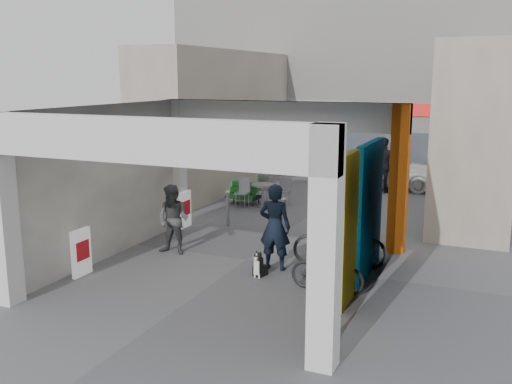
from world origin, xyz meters
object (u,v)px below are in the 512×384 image
at_px(bicycle_rear, 327,270).
at_px(white_van, 384,167).
at_px(cafe_set, 262,196).
at_px(man_back_turned, 173,220).
at_px(produce_stand, 243,195).
at_px(man_crates, 384,165).
at_px(border_collie, 259,266).
at_px(man_with_dog, 275,227).
at_px(bicycle_front, 340,243).
at_px(man_elderly, 365,212).

distance_m(bicycle_rear, white_van, 11.26).
bearing_deg(cafe_set, man_back_turned, -89.35).
height_order(cafe_set, white_van, white_van).
distance_m(produce_stand, man_crates, 5.34).
bearing_deg(border_collie, man_crates, 98.27).
bearing_deg(man_back_turned, man_with_dog, -3.50).
xyz_separation_m(produce_stand, bicycle_rear, (4.74, -6.47, 0.16)).
bearing_deg(cafe_set, bicycle_rear, -57.89).
distance_m(cafe_set, white_van, 5.60).
bearing_deg(bicycle_front, man_elderly, -13.79).
distance_m(bicycle_front, bicycle_rear, 1.57).
xyz_separation_m(border_collie, man_elderly, (1.50, 3.14, 0.61)).
relative_size(bicycle_front, bicycle_rear, 1.38).
height_order(man_back_turned, bicycle_rear, man_back_turned).
height_order(border_collie, bicycle_rear, bicycle_rear).
height_order(cafe_set, man_crates, man_crates).
height_order(bicycle_front, bicycle_rear, bicycle_front).
xyz_separation_m(man_crates, bicycle_front, (0.71, -8.54, -0.45)).
relative_size(man_crates, bicycle_rear, 1.33).
xyz_separation_m(cafe_set, white_van, (2.97, 4.72, 0.44)).
xyz_separation_m(cafe_set, produce_stand, (-0.68, -0.01, -0.04)).
distance_m(border_collie, man_crates, 9.87).
xyz_separation_m(man_elderly, man_crates, (-0.84, 6.69, 0.15)).
distance_m(cafe_set, man_back_turned, 5.57).
bearing_deg(man_elderly, bicycle_rear, -82.63).
bearing_deg(bicycle_rear, bicycle_front, 8.22).
bearing_deg(man_crates, man_with_dog, 106.60).
xyz_separation_m(man_with_dog, man_elderly, (1.37, 2.56, -0.10)).
relative_size(border_collie, white_van, 0.13).
height_order(man_back_turned, man_crates, man_crates).
distance_m(border_collie, white_van, 10.95).
xyz_separation_m(man_elderly, white_van, (-1.04, 7.79, -0.07)).
height_order(cafe_set, bicycle_rear, cafe_set).
relative_size(cafe_set, white_van, 0.34).
bearing_deg(man_elderly, produce_stand, 153.49).
height_order(man_elderly, bicycle_front, man_elderly).
relative_size(border_collie, man_crates, 0.29).
relative_size(produce_stand, bicycle_rear, 0.74).
distance_m(man_crates, bicycle_front, 8.58).
distance_m(produce_stand, white_van, 6.00).
bearing_deg(bicycle_rear, man_with_dog, 60.67).
height_order(border_collie, man_elderly, man_elderly).
bearing_deg(bicycle_rear, man_back_turned, 78.54).
bearing_deg(border_collie, produce_stand, 129.42).
height_order(bicycle_front, white_van, white_van).
relative_size(man_back_turned, white_van, 0.37).
bearing_deg(man_back_turned, man_elderly, 30.34).
distance_m(man_elderly, white_van, 7.86).
bearing_deg(man_crates, bicycle_rear, 114.95).
bearing_deg(man_elderly, man_back_turned, -141.35).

